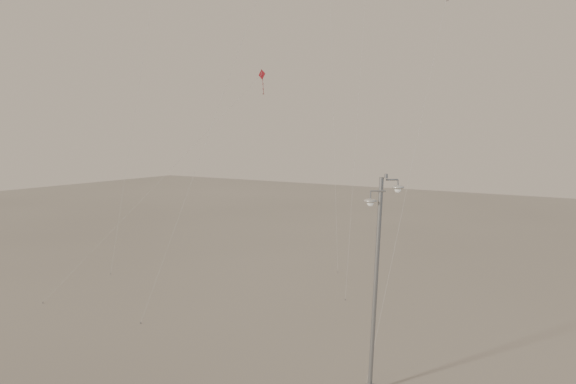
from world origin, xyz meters
The scene contains 6 objects.
ground centered at (0.00, 0.00, 0.00)m, with size 160.00×160.00×0.00m, color gray.
street_lamp centered at (9.77, 0.34, 4.89)m, with size 1.44×1.10×9.16m.
kite_1 centered at (-4.52, 10.98, 18.02)m, with size 0.66×13.93×24.81m.
kite_3 centered at (-5.47, 7.76, 10.83)m, with size 10.36×10.24×14.87m.
kite_4 centered at (7.93, 12.56, 15.59)m, with size 1.92×16.04×21.02m.
kite_5 centered at (-3.23, 20.25, 19.91)m, with size 3.30×4.28×25.88m.
Camera 1 is at (18.73, -20.39, 10.85)m, focal length 35.00 mm.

